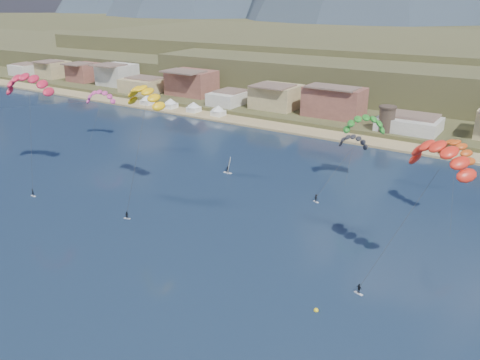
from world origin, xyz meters
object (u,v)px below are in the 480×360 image
(kitesurfer_yellow, at_px, (145,93))
(watchtower, at_px, (387,119))
(kitesurfer_red, at_px, (28,81))
(kitesurfer_orange, at_px, (442,152))
(kitesurfer_green, at_px, (365,122))
(buoy, at_px, (316,310))
(windsurfer, at_px, (228,168))

(kitesurfer_yellow, bearing_deg, watchtower, 69.16)
(kitesurfer_red, relative_size, kitesurfer_yellow, 1.04)
(watchtower, xyz_separation_m, kitesurfer_orange, (33.28, -84.88, 17.16))
(watchtower, xyz_separation_m, kitesurfer_red, (-64.98, -86.50, 18.95))
(kitesurfer_green, relative_size, buoy, 29.12)
(kitesurfer_orange, height_order, kitesurfer_green, kitesurfer_orange)
(windsurfer, height_order, buoy, windsurfer)
(watchtower, bearing_deg, buoy, -78.02)
(kitesurfer_orange, bearing_deg, watchtower, 111.41)
(windsurfer, bearing_deg, kitesurfer_green, 15.15)
(watchtower, height_order, kitesurfer_green, kitesurfer_green)
(watchtower, bearing_deg, windsurfer, -113.16)
(watchtower, height_order, kitesurfer_yellow, kitesurfer_yellow)
(watchtower, bearing_deg, kitesurfer_yellow, -110.84)
(kitesurfer_yellow, bearing_deg, buoy, -20.99)
(kitesurfer_orange, bearing_deg, buoy, -125.95)
(kitesurfer_orange, height_order, buoy, kitesurfer_orange)
(kitesurfer_green, distance_m, buoy, 56.69)
(kitesurfer_orange, bearing_deg, windsurfer, 154.77)
(windsurfer, bearing_deg, kitesurfer_orange, -25.23)
(kitesurfer_orange, xyz_separation_m, buoy, (-11.81, -16.29, -23.40))
(watchtower, distance_m, kitesurfer_red, 109.84)
(kitesurfer_yellow, distance_m, kitesurfer_orange, 64.27)
(kitesurfer_green, height_order, buoy, kitesurfer_green)
(kitesurfer_red, distance_m, buoy, 91.23)
(kitesurfer_red, bearing_deg, watchtower, 53.09)
(windsurfer, xyz_separation_m, buoy, (46.11, -43.58, -1.25))
(kitesurfer_red, distance_m, kitesurfer_yellow, 34.55)
(kitesurfer_red, xyz_separation_m, kitesurfer_yellow, (34.12, 5.41, -0.37))
(kitesurfer_orange, xyz_separation_m, kitesurfer_green, (-24.50, 36.34, -6.56))
(kitesurfer_red, bearing_deg, windsurfer, 35.63)
(kitesurfer_yellow, xyz_separation_m, kitesurfer_orange, (64.15, -3.79, -1.42))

